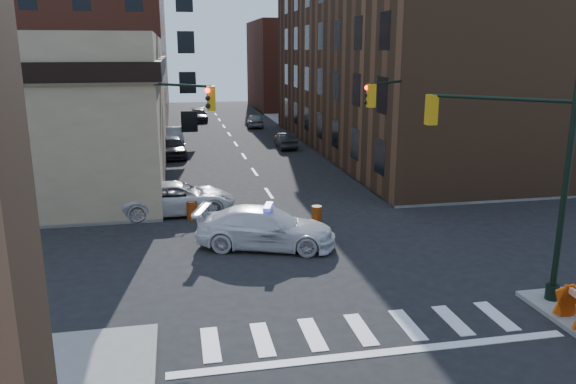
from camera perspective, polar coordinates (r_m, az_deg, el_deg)
name	(u,v)px	position (r m, az deg, el deg)	size (l,w,h in m)	color
ground	(308,252)	(23.51, 2.09, -6.12)	(140.00, 140.00, 0.00)	black
sidewalk_ne	(449,129)	(61.59, 16.07, 6.18)	(34.00, 54.50, 0.15)	gray
apartment_block	(31,9)	(62.96, -24.64, 16.53)	(25.00, 25.00, 24.00)	brown
commercial_row_ne	(401,64)	(47.54, 11.39, 12.59)	(14.00, 34.00, 14.00)	#533621
filler_nw	(92,51)	(84.12, -19.31, 13.40)	(20.00, 18.00, 16.00)	brown
filler_ne	(310,65)	(81.73, 2.26, 12.76)	(16.00, 16.00, 12.00)	brown
signal_pole_se	(531,164)	(19.78, 23.44, 2.67)	(5.40, 5.27, 8.00)	black
signal_pole_nw	(161,134)	(27.04, -12.75, 5.74)	(3.58, 3.67, 8.00)	black
signal_pole_ne	(397,128)	(29.20, 10.97, 6.45)	(3.67, 3.58, 8.00)	black
tree_ne_near	(323,105)	(49.31, 3.63, 8.80)	(3.00, 3.00, 4.85)	black
tree_ne_far	(303,98)	(57.04, 1.53, 9.57)	(3.00, 3.00, 4.85)	black
police_car	(266,228)	(23.85, -2.28, -3.63)	(2.40, 5.91, 1.71)	silver
pickup	(178,198)	(29.27, -11.13, -0.59)	(2.68, 5.82, 1.62)	silver
parked_car_wnear	(172,147)	(44.75, -11.66, 4.52)	(1.94, 4.82, 1.64)	black
parked_car_wfar	(172,137)	(50.18, -11.67, 5.52)	(1.67, 4.79, 1.58)	gray
parked_car_wdeep	(198,115)	(66.92, -9.09, 7.71)	(2.00, 4.92, 1.43)	black
parked_car_enear	(286,140)	(47.97, -0.24, 5.26)	(1.39, 3.98, 1.31)	black
parked_car_efar	(255,120)	(61.35, -3.40, 7.29)	(1.70, 4.23, 1.44)	gray
pedestrian_a	(106,199)	(28.52, -17.97, -0.72)	(0.73, 0.48, 2.00)	black
pedestrian_b	(82,203)	(28.70, -20.15, -1.04)	(0.86, 0.67, 1.78)	black
pedestrian_c	(91,189)	(31.84, -19.40, 0.30)	(0.93, 0.39, 1.58)	#1C222A
barrel_road	(317,215)	(27.12, 2.93, -2.34)	(0.49, 0.49, 0.88)	orange
barrel_bank	(192,210)	(28.20, -9.74, -1.83)	(0.52, 0.52, 0.92)	#DA490A
barricade_nw_a	(154,197)	(30.41, -13.50, -0.52)	(1.27, 0.63, 0.95)	#BF5F08
barricade_nw_b	(42,205)	(30.94, -23.73, -1.19)	(1.15, 0.58, 0.86)	orange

